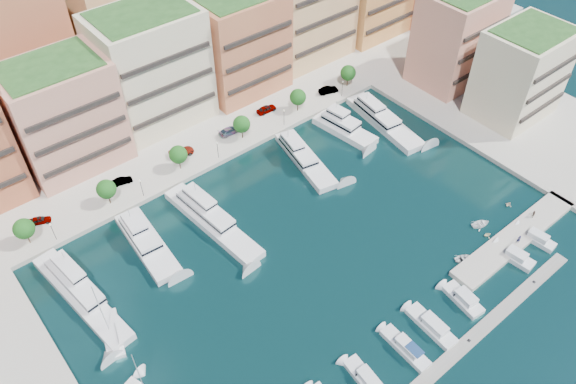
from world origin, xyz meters
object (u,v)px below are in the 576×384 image
at_px(lamppost_2, 217,148).
at_px(tree_1, 106,189).
at_px(tree_2, 178,155).
at_px(lamppost_0, 52,229).
at_px(cruiser_8, 514,257).
at_px(car_5, 328,90).
at_px(cruiser_9, 536,238).
at_px(yacht_0, 78,292).
at_px(cruiser_5, 432,326).
at_px(yacht_1, 145,241).
at_px(tender_3, 508,204).
at_px(lamppost_1, 141,185).
at_px(yacht_2, 209,218).
at_px(cruiser_6, 463,299).
at_px(cruiser_4, 406,348).
at_px(tender_0, 464,258).
at_px(tree_5, 348,73).
at_px(person_0, 519,239).
at_px(yacht_4, 303,157).
at_px(tree_0, 24,229).
at_px(tree_4, 298,97).
at_px(car_1, 122,181).
at_px(tender_2, 481,224).
at_px(tree_3, 242,124).
at_px(yacht_6, 382,119).
at_px(car_2, 181,152).
at_px(person_1, 533,214).
at_px(sailboat_2, 113,335).
at_px(car_3, 230,131).
at_px(car_4, 266,109).
at_px(cruiser_3, 367,381).
at_px(lamppost_3, 284,115).

bearing_deg(lamppost_2, tree_1, 174.53).
bearing_deg(tree_1, tree_2, 0.00).
distance_m(lamppost_0, cruiser_8, 83.46).
bearing_deg(tree_2, car_5, 1.06).
bearing_deg(tree_1, cruiser_9, -45.64).
relative_size(yacht_0, cruiser_5, 2.77).
bearing_deg(yacht_1, cruiser_9, -38.57).
height_order(cruiser_5, tender_3, cruiser_5).
height_order(lamppost_1, yacht_2, yacht_2).
bearing_deg(cruiser_6, tree_2, 108.53).
distance_m(cruiser_4, tender_3, 40.40).
bearing_deg(tender_0, cruiser_6, 150.20).
xyz_separation_m(tree_5, person_0, (-11.07, -56.61, -2.85)).
distance_m(yacht_4, cruiser_5, 45.70).
relative_size(tree_0, lamppost_2, 1.35).
height_order(tree_0, tree_4, same).
xyz_separation_m(lamppost_0, car_1, (16.49, 5.84, -2.16)).
bearing_deg(tree_0, tree_1, 0.00).
relative_size(lamppost_2, tender_2, 1.13).
xyz_separation_m(tree_3, yacht_6, (28.67, -14.94, -3.53)).
relative_size(yacht_1, car_2, 3.52).
bearing_deg(tree_1, yacht_4, -19.77).
relative_size(tree_3, tender_3, 3.72).
bearing_deg(person_1, car_1, -83.60).
bearing_deg(tree_2, tender_2, -53.83).
height_order(cruiser_5, car_2, car_2).
xyz_separation_m(sailboat_2, car_3, (43.88, 29.63, 1.45)).
relative_size(lamppost_1, car_4, 0.87).
height_order(cruiser_3, person_0, person_0).
bearing_deg(person_0, tender_2, -44.30).
bearing_deg(yacht_4, tree_3, 113.80).
distance_m(tender_2, car_3, 56.55).
distance_m(yacht_0, cruiser_6, 64.85).
xyz_separation_m(yacht_1, sailboat_2, (-13.58, -13.46, -0.78)).
bearing_deg(lamppost_3, yacht_0, -166.16).
height_order(tree_5, cruiser_8, tree_5).
relative_size(cruiser_3, car_1, 2.17).
bearing_deg(cruiser_6, cruiser_3, -179.97).
relative_size(lamppost_3, sailboat_2, 0.32).
height_order(tree_5, yacht_0, tree_5).
xyz_separation_m(tree_3, lamppost_1, (-26.00, -2.30, -0.92)).
xyz_separation_m(tree_2, tender_0, (26.81, -52.50, -4.39)).
xyz_separation_m(tree_3, tender_2, (20.05, -49.31, -4.36)).
height_order(tender_3, person_0, person_0).
bearing_deg(lamppost_2, cruiser_4, -92.96).
bearing_deg(lamppost_1, cruiser_5, -69.07).
bearing_deg(tree_0, yacht_2, -29.14).
height_order(tree_1, cruiser_5, tree_1).
height_order(tree_0, person_1, tree_0).
distance_m(lamppost_2, tender_2, 54.85).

